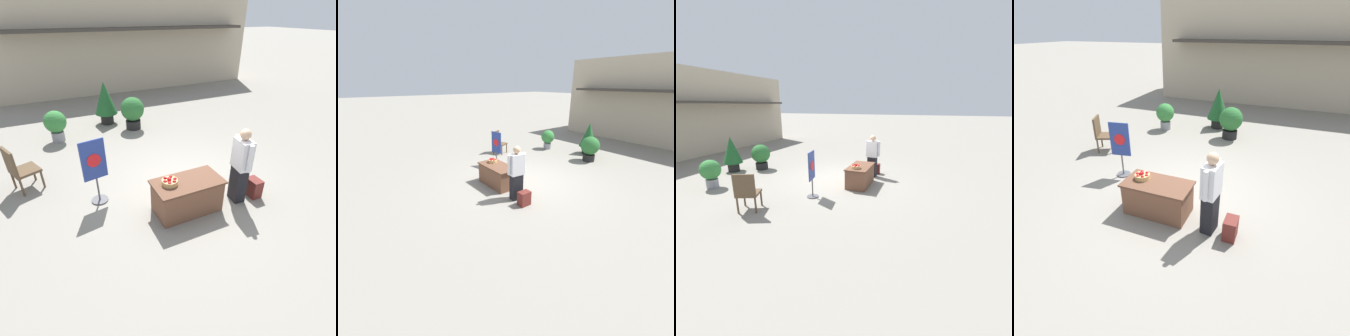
# 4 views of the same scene
# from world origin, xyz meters

# --- Properties ---
(ground_plane) EXTENTS (120.00, 120.00, 0.00)m
(ground_plane) POSITION_xyz_m (0.00, 0.00, 0.00)
(ground_plane) COLOR gray
(storefront_building) EXTENTS (13.39, 5.33, 4.72)m
(storefront_building) POSITION_xyz_m (1.87, 10.95, 2.36)
(storefront_building) COLOR #B7A88E
(storefront_building) RESTS_ON ground_plane
(display_table) EXTENTS (1.40, 0.74, 0.71)m
(display_table) POSITION_xyz_m (-0.34, -0.85, 0.36)
(display_table) COLOR brown
(display_table) RESTS_ON ground_plane
(apple_basket) EXTENTS (0.31, 0.31, 0.16)m
(apple_basket) POSITION_xyz_m (-0.71, -0.80, 0.77)
(apple_basket) COLOR tan
(apple_basket) RESTS_ON display_table
(person_visitor) EXTENTS (0.31, 0.61, 1.66)m
(person_visitor) POSITION_xyz_m (0.82, -1.00, 0.84)
(person_visitor) COLOR black
(person_visitor) RESTS_ON ground_plane
(backpack) EXTENTS (0.24, 0.34, 0.42)m
(backpack) POSITION_xyz_m (1.24, -1.06, 0.21)
(backpack) COLOR maroon
(backpack) RESTS_ON ground_plane
(poster_board) EXTENTS (0.51, 0.36, 1.45)m
(poster_board) POSITION_xyz_m (-1.92, 0.22, 0.77)
(poster_board) COLOR #4C4C51
(poster_board) RESTS_ON ground_plane
(patio_chair) EXTENTS (0.72, 0.72, 1.09)m
(patio_chair) POSITION_xyz_m (-3.40, 1.38, 0.60)
(patio_chair) COLOR brown
(patio_chair) RESTS_ON ground_plane
(potted_plant_near_left) EXTENTS (0.68, 0.68, 0.99)m
(potted_plant_near_left) POSITION_xyz_m (-2.41, 3.89, 0.59)
(potted_plant_near_left) COLOR gray
(potted_plant_near_left) RESTS_ON ground_plane
(potted_plant_far_right) EXTENTS (0.80, 0.80, 1.11)m
(potted_plant_far_right) POSITION_xyz_m (0.11, 3.87, 0.63)
(potted_plant_far_right) COLOR black
(potted_plant_far_right) RESTS_ON ground_plane
(potted_plant_near_right) EXTENTS (0.80, 0.80, 1.51)m
(potted_plant_near_right) POSITION_xyz_m (-0.60, 4.78, 0.87)
(potted_plant_near_right) COLOR black
(potted_plant_near_right) RESTS_ON ground_plane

